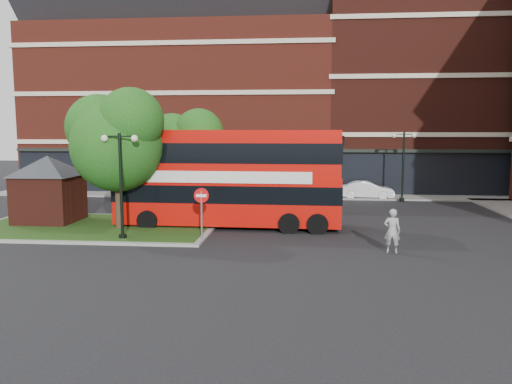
# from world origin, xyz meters

# --- Properties ---
(ground) EXTENTS (120.00, 120.00, 0.00)m
(ground) POSITION_xyz_m (0.00, 0.00, 0.00)
(ground) COLOR black
(ground) RESTS_ON ground
(pavement_far) EXTENTS (44.00, 3.00, 0.12)m
(pavement_far) POSITION_xyz_m (0.00, 16.50, 0.06)
(pavement_far) COLOR slate
(pavement_far) RESTS_ON ground
(terrace_far_left) EXTENTS (26.00, 12.00, 14.00)m
(terrace_far_left) POSITION_xyz_m (-8.00, 24.00, 7.00)
(terrace_far_left) COLOR maroon
(terrace_far_left) RESTS_ON ground
(terrace_far_right) EXTENTS (18.00, 12.00, 16.00)m
(terrace_far_right) POSITION_xyz_m (14.00, 24.00, 8.00)
(terrace_far_right) COLOR #471911
(terrace_far_right) RESTS_ON ground
(traffic_island) EXTENTS (12.60, 7.60, 0.15)m
(traffic_island) POSITION_xyz_m (-8.00, 3.00, 0.07)
(traffic_island) COLOR gray
(traffic_island) RESTS_ON ground
(kiosk) EXTENTS (6.51, 6.51, 3.60)m
(kiosk) POSITION_xyz_m (-11.00, 4.00, 2.32)
(kiosk) COLOR #471911
(kiosk) RESTS_ON traffic_island
(tree_island_west) EXTENTS (5.40, 4.71, 7.21)m
(tree_island_west) POSITION_xyz_m (-6.60, 2.58, 4.79)
(tree_island_west) COLOR #2D2116
(tree_island_west) RESTS_ON ground
(tree_island_east) EXTENTS (4.46, 3.90, 6.29)m
(tree_island_east) POSITION_xyz_m (-3.58, 5.06, 4.24)
(tree_island_east) COLOR #2D2116
(tree_island_east) RESTS_ON ground
(lamp_island) EXTENTS (1.72, 0.36, 5.00)m
(lamp_island) POSITION_xyz_m (-5.50, 0.20, 2.83)
(lamp_island) COLOR black
(lamp_island) RESTS_ON ground
(lamp_far_left) EXTENTS (1.72, 0.36, 5.00)m
(lamp_far_left) POSITION_xyz_m (2.00, 14.50, 2.83)
(lamp_far_left) COLOR black
(lamp_far_left) RESTS_ON ground
(lamp_far_right) EXTENTS (1.72, 0.36, 5.00)m
(lamp_far_right) POSITION_xyz_m (10.00, 14.50, 2.83)
(lamp_far_right) COLOR black
(lamp_far_right) RESTS_ON ground
(bus) EXTENTS (11.86, 3.00, 4.50)m
(bus) POSITION_xyz_m (-1.09, 4.04, 2.96)
(bus) COLOR #BD0E07
(bus) RESTS_ON ground
(woman) EXTENTS (0.75, 0.56, 1.87)m
(woman) POSITION_xyz_m (6.58, -0.99, 0.94)
(woman) COLOR gray
(woman) RESTS_ON ground
(car_silver) EXTENTS (4.07, 1.88, 1.35)m
(car_silver) POSITION_xyz_m (-6.95, 14.50, 0.68)
(car_silver) COLOR #B7BABF
(car_silver) RESTS_ON ground
(car_white) EXTENTS (4.10, 1.68, 1.32)m
(car_white) POSITION_xyz_m (7.70, 16.00, 0.66)
(car_white) COLOR white
(car_white) RESTS_ON ground
(no_entry_sign) EXTENTS (0.69, 0.09, 2.49)m
(no_entry_sign) POSITION_xyz_m (-1.80, 0.42, 1.78)
(no_entry_sign) COLOR slate
(no_entry_sign) RESTS_ON ground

